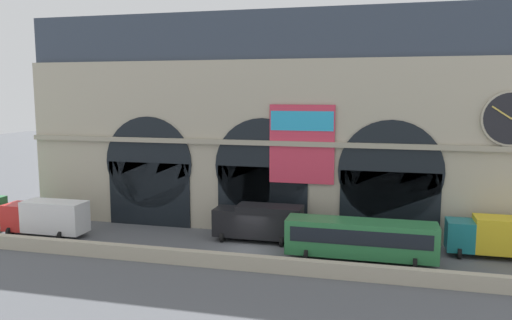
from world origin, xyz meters
TOP-DOWN VIEW (x-y plane):
  - ground_plane at (0.00, 0.00)m, footprint 200.00×200.00m
  - quay_parapet_wall at (0.00, -4.42)m, footprint 90.00×0.70m
  - station_building at (0.03, 7.76)m, footprint 45.86×5.92m
  - box_truck_west at (-18.15, -0.48)m, footprint 7.50×2.91m
  - box_truck_center at (0.35, 2.52)m, footprint 7.50×2.91m
  - bus_mideast at (8.86, -0.65)m, footprint 11.00×3.25m
  - box_truck_east at (19.09, 2.89)m, footprint 7.50×2.91m

SIDE VIEW (x-z plane):
  - ground_plane at x=0.00m, z-range 0.00..0.00m
  - quay_parapet_wall at x=0.00m, z-range 0.00..1.08m
  - box_truck_west at x=-18.15m, z-range 0.14..3.26m
  - box_truck_center at x=0.35m, z-range 0.14..3.26m
  - box_truck_east at x=19.09m, z-range 0.14..3.26m
  - bus_mideast at x=8.86m, z-range 0.23..3.33m
  - station_building at x=0.03m, z-range -0.26..19.35m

